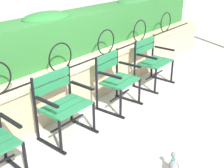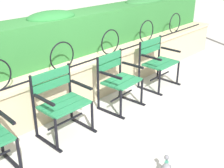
{
  "view_description": "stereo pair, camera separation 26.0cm",
  "coord_description": "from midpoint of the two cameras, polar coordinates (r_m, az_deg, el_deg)",
  "views": [
    {
      "loc": [
        -2.82,
        -2.16,
        2.15
      ],
      "look_at": [
        0.0,
        0.09,
        0.55
      ],
      "focal_mm": 46.26,
      "sensor_mm": 36.0,
      "label": 1
    },
    {
      "loc": [
        -2.65,
        -2.36,
        2.15
      ],
      "look_at": [
        0.0,
        0.09,
        0.55
      ],
      "focal_mm": 46.26,
      "sensor_mm": 36.0,
      "label": 2
    }
  ],
  "objects": [
    {
      "name": "hedge_row",
      "position": [
        4.64,
        -13.93,
        8.99
      ],
      "size": [
        7.94,
        0.61,
        0.75
      ],
      "color": "#2D7033",
      "rests_on": "stone_wall"
    },
    {
      "name": "stone_wall",
      "position": [
        4.52,
        -9.16,
        -0.11
      ],
      "size": [
        8.11,
        0.41,
        0.66
      ],
      "color": "tan",
      "rests_on": "ground"
    },
    {
      "name": "park_chair_rightmost",
      "position": [
        5.17,
        6.43,
        4.71
      ],
      "size": [
        0.63,
        0.52,
        0.84
      ],
      "color": "#237547",
      "rests_on": "ground"
    },
    {
      "name": "park_chair_centre_left",
      "position": [
        3.71,
        -11.84,
        -3.69
      ],
      "size": [
        0.63,
        0.52,
        0.86
      ],
      "color": "#237547",
      "rests_on": "ground"
    },
    {
      "name": "iron_arch_fence",
      "position": [
        4.13,
        -11.46,
        4.92
      ],
      "size": [
        7.55,
        0.02,
        0.42
      ],
      "color": "black",
      "rests_on": "stone_wall"
    },
    {
      "name": "ground_plane",
      "position": [
        4.15,
        -0.81,
        -7.31
      ],
      "size": [
        60.0,
        60.0,
        0.0
      ],
      "primitive_type": "plane",
      "color": "#B7B5AF"
    },
    {
      "name": "park_chair_centre_right",
      "position": [
        4.35,
        -0.93,
        1.02
      ],
      "size": [
        0.6,
        0.55,
        0.84
      ],
      "color": "#237547",
      "rests_on": "ground"
    },
    {
      "name": "pigeon_near_chairs",
      "position": [
        3.22,
        9.84,
        -15.86
      ],
      "size": [
        0.25,
        0.21,
        0.22
      ],
      "color": "gray",
      "rests_on": "ground"
    }
  ]
}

